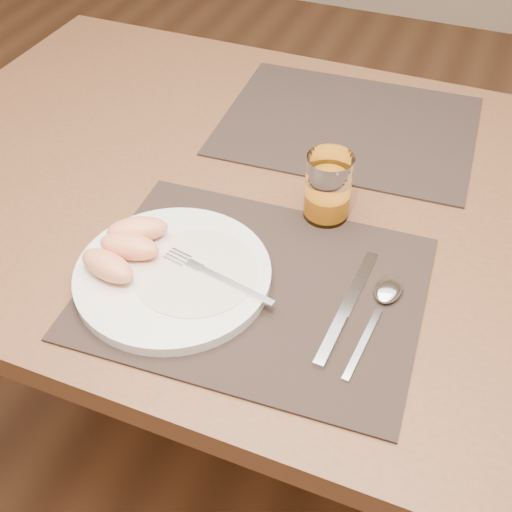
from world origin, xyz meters
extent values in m
plane|color=#57341D|center=(0.00, 0.00, 0.00)|extent=(5.00, 5.00, 0.00)
cube|color=brown|center=(0.00, 0.00, 0.73)|extent=(1.40, 0.90, 0.04)
cylinder|color=brown|center=(-0.62, 0.37, 0.35)|extent=(0.06, 0.06, 0.71)
cube|color=#2E221C|center=(0.02, -0.22, 0.75)|extent=(0.47, 0.37, 0.00)
cube|color=#2E221C|center=(0.03, 0.22, 0.75)|extent=(0.47, 0.37, 0.00)
cylinder|color=white|center=(-0.09, -0.25, 0.76)|extent=(0.27, 0.27, 0.02)
cylinder|color=white|center=(-0.06, -0.24, 0.77)|extent=(0.17, 0.17, 0.00)
cube|color=silver|center=(0.01, -0.25, 0.77)|extent=(0.11, 0.03, 0.00)
cube|color=silver|center=(-0.06, -0.23, 0.77)|extent=(0.03, 0.02, 0.00)
cube|color=silver|center=(-0.09, -0.23, 0.77)|extent=(0.04, 0.03, 0.00)
cube|color=silver|center=(0.15, -0.16, 0.76)|extent=(0.02, 0.13, 0.00)
cube|color=silver|center=(0.15, -0.27, 0.76)|extent=(0.02, 0.09, 0.01)
cube|color=silver|center=(0.19, -0.26, 0.76)|extent=(0.02, 0.13, 0.00)
ellipsoid|color=silver|center=(0.19, -0.16, 0.76)|extent=(0.04, 0.06, 0.01)
cylinder|color=white|center=(0.07, -0.04, 0.81)|extent=(0.07, 0.07, 0.11)
cylinder|color=orange|center=(0.07, -0.04, 0.78)|extent=(0.06, 0.06, 0.04)
ellipsoid|color=#F79865|center=(-0.16, -0.29, 0.79)|extent=(0.09, 0.06, 0.03)
ellipsoid|color=#F79865|center=(-0.15, -0.24, 0.79)|extent=(0.09, 0.05, 0.03)
ellipsoid|color=#F79865|center=(-0.16, -0.21, 0.79)|extent=(0.09, 0.08, 0.03)
camera|label=1|loc=(0.25, -0.78, 1.39)|focal=45.00mm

